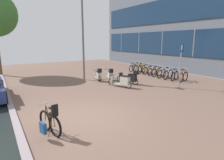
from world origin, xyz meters
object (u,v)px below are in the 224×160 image
at_px(bicycle_rack_00, 183,77).
at_px(scooter_far, 122,81).
at_px(bicycle_rack_02, 168,74).
at_px(bicycle_rack_09, 133,68).
at_px(bicycle_rack_06, 147,70).
at_px(bicycle_rack_05, 152,71).
at_px(bicycle_rack_03, 162,73).
at_px(bicycle_rack_01, 175,76).
at_px(bicycle_rack_08, 138,68).
at_px(parking_sign, 181,61).
at_px(scooter_near, 110,74).
at_px(scooter_mid, 130,78).
at_px(bicycle_rack_07, 142,69).
at_px(lamp_post, 83,33).
at_px(scooter_extra, 98,75).
at_px(bicycle_foreground, 50,122).
at_px(bicycle_rack_04, 157,72).

height_order(bicycle_rack_00, scooter_far, bicycle_rack_00).
relative_size(bicycle_rack_02, bicycle_rack_09, 1.14).
bearing_deg(bicycle_rack_06, bicycle_rack_05, -91.36).
bearing_deg(bicycle_rack_03, bicycle_rack_05, 82.34).
relative_size(bicycle_rack_03, bicycle_rack_05, 1.02).
distance_m(bicycle_rack_01, bicycle_rack_06, 3.14).
relative_size(bicycle_rack_01, bicycle_rack_02, 0.91).
distance_m(bicycle_rack_01, bicycle_rack_02, 0.63).
distance_m(bicycle_rack_06, bicycle_rack_08, 1.26).
bearing_deg(parking_sign, scooter_far, 145.69).
relative_size(bicycle_rack_03, parking_sign, 0.48).
distance_m(bicycle_rack_00, scooter_near, 5.41).
xyz_separation_m(scooter_mid, scooter_far, (-1.04, -0.49, -0.03)).
distance_m(bicycle_rack_06, parking_sign, 5.32).
relative_size(bicycle_rack_01, bicycle_rack_07, 0.94).
height_order(bicycle_rack_08, lamp_post, lamp_post).
bearing_deg(scooter_mid, bicycle_rack_06, 32.04).
xyz_separation_m(scooter_near, scooter_extra, (-0.90, 0.19, 0.02)).
distance_m(bicycle_rack_05, lamp_post, 6.74).
distance_m(bicycle_rack_01, scooter_near, 4.90).
distance_m(bicycle_rack_03, bicycle_rack_05, 1.27).
bearing_deg(bicycle_rack_07, lamp_post, 179.11).
xyz_separation_m(bicycle_rack_01, lamp_post, (-5.69, 3.86, 3.15)).
relative_size(bicycle_foreground, scooter_mid, 0.78).
xyz_separation_m(bicycle_rack_09, lamp_post, (-5.70, -1.17, 3.16)).
relative_size(bicycle_rack_07, parking_sign, 0.51).
bearing_deg(bicycle_rack_08, bicycle_rack_02, -92.35).
distance_m(bicycle_rack_09, scooter_near, 4.67).
bearing_deg(bicycle_rack_01, bicycle_rack_09, 89.95).
relative_size(bicycle_rack_03, lamp_post, 0.21).
relative_size(bicycle_foreground, bicycle_rack_03, 1.02).
height_order(bicycle_rack_07, scooter_far, bicycle_rack_07).
bearing_deg(bicycle_rack_08, scooter_extra, -163.92).
distance_m(bicycle_rack_08, scooter_mid, 5.16).
bearing_deg(scooter_mid, parking_sign, -52.43).
height_order(bicycle_rack_03, bicycle_rack_09, bicycle_rack_03).
distance_m(bicycle_rack_01, bicycle_rack_03, 1.26).
height_order(bicycle_rack_01, bicycle_rack_02, bicycle_rack_02).
distance_m(bicycle_foreground, bicycle_rack_05, 11.87).
bearing_deg(bicycle_rack_04, bicycle_rack_00, -86.89).
bearing_deg(bicycle_rack_03, scooter_extra, 161.19).
relative_size(bicycle_rack_08, bicycle_rack_09, 1.11).
bearing_deg(bicycle_rack_07, scooter_mid, -140.67).
distance_m(bicycle_rack_04, bicycle_rack_05, 0.63).
height_order(bicycle_rack_06, scooter_far, bicycle_rack_06).
bearing_deg(scooter_extra, bicycle_rack_01, -30.51).
distance_m(bicycle_rack_09, scooter_mid, 5.53).
bearing_deg(bicycle_rack_07, parking_sign, -106.86).
distance_m(bicycle_foreground, bicycle_rack_07, 12.47).
height_order(bicycle_rack_02, bicycle_rack_08, bicycle_rack_02).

